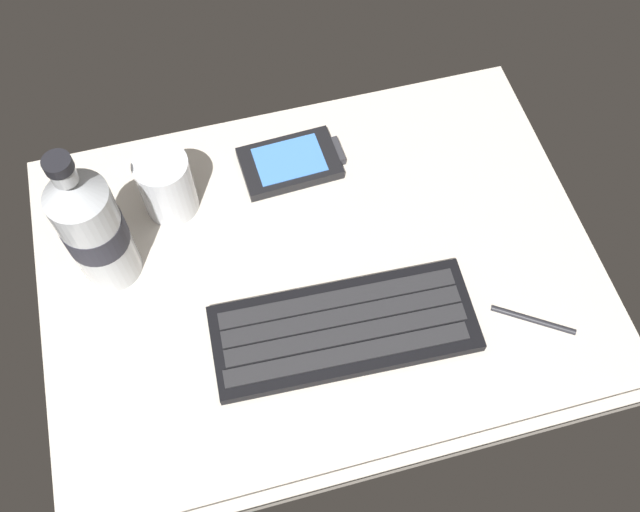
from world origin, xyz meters
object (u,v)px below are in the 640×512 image
Objects in this scene: keyboard at (344,328)px; handheld_device at (291,163)px; stylus_pen at (534,319)px; juice_cup at (167,187)px; water_bottle at (92,227)px.

keyboard is 23.29cm from handheld_device.
keyboard is 21.22cm from stylus_pen.
juice_cup is at bearing 178.39° from stylus_pen.
keyboard is 28.96cm from water_bottle.
handheld_device is 0.63× the size of water_bottle.
stylus_pen is at bearing -52.28° from handheld_device.
handheld_device is at bearing 7.29° from juice_cup.
juice_cup is (-15.30, -1.96, 3.18)cm from handheld_device.
keyboard reaches higher than handheld_device.
water_bottle is (-8.00, -6.78, 5.10)cm from juice_cup.
water_bottle is at bearing 148.43° from keyboard.
juice_cup is 0.89× the size of stylus_pen.
stylus_pen is at bearing -22.74° from water_bottle.
handheld_device is 15.75cm from juice_cup.
handheld_device is at bearing 90.91° from keyboard.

